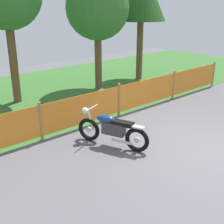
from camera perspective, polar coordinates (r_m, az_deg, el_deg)
The scene contains 5 objects.
ground at distance 7.66m, azimuth 17.14°, elevation -7.02°, with size 24.00×24.00×0.02m, color #5B5B60.
grass_verge at distance 12.30m, azimuth -10.49°, elevation 4.03°, with size 24.00×7.44×0.01m, color #386B2D.
barrier_fence at distance 9.26m, azimuth 1.33°, elevation 2.41°, with size 10.85×0.08×1.05m.
tree_near_right at distance 11.98m, azimuth -2.80°, elevation 19.10°, with size 2.42×2.42×4.37m.
motorcycle_lead at distance 7.35m, azimuth -0.10°, elevation -3.29°, with size 0.89×1.86×0.92m.
Camera 1 is at (-5.95, -3.41, 3.40)m, focal length 47.91 mm.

